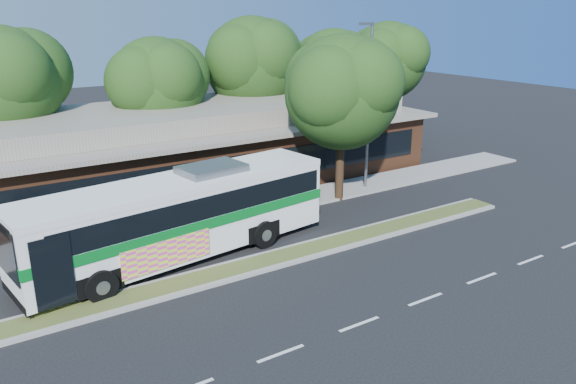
# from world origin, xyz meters

# --- Properties ---
(ground) EXTENTS (120.00, 120.00, 0.00)m
(ground) POSITION_xyz_m (0.00, 0.00, 0.00)
(ground) COLOR black
(ground) RESTS_ON ground
(median_strip) EXTENTS (26.00, 1.10, 0.15)m
(median_strip) POSITION_xyz_m (0.00, 0.60, 0.07)
(median_strip) COLOR #394B1F
(median_strip) RESTS_ON ground
(sidewalk) EXTENTS (44.00, 2.60, 0.12)m
(sidewalk) POSITION_xyz_m (0.00, 6.40, 0.06)
(sidewalk) COLOR gray
(sidewalk) RESTS_ON ground
(plaza_building) EXTENTS (33.20, 11.20, 4.45)m
(plaza_building) POSITION_xyz_m (0.00, 12.99, 2.13)
(plaza_building) COLOR brown
(plaza_building) RESTS_ON ground
(lamp_post) EXTENTS (0.93, 0.18, 9.07)m
(lamp_post) POSITION_xyz_m (9.56, 6.00, 4.90)
(lamp_post) COLOR slate
(lamp_post) RESTS_ON ground
(tree_bg_b) EXTENTS (6.69, 6.00, 9.00)m
(tree_bg_b) POSITION_xyz_m (-6.57, 16.14, 6.14)
(tree_bg_b) COLOR black
(tree_bg_b) RESTS_ON ground
(tree_bg_c) EXTENTS (6.24, 5.60, 8.26)m
(tree_bg_c) POSITION_xyz_m (1.40, 15.13, 5.59)
(tree_bg_c) COLOR black
(tree_bg_c) RESTS_ON ground
(tree_bg_d) EXTENTS (6.91, 6.20, 9.37)m
(tree_bg_d) POSITION_xyz_m (8.45, 16.15, 6.42)
(tree_bg_d) COLOR black
(tree_bg_d) RESTS_ON ground
(tree_bg_e) EXTENTS (6.47, 5.80, 8.50)m
(tree_bg_e) POSITION_xyz_m (14.42, 15.14, 5.74)
(tree_bg_e) COLOR black
(tree_bg_e) RESTS_ON ground
(tree_bg_f) EXTENTS (6.69, 6.00, 8.92)m
(tree_bg_f) POSITION_xyz_m (20.43, 16.14, 6.06)
(tree_bg_f) COLOR black
(tree_bg_f) RESTS_ON ground
(transit_bus) EXTENTS (13.22, 4.57, 3.64)m
(transit_bus) POSITION_xyz_m (-2.74, 2.92, 2.03)
(transit_bus) COLOR white
(transit_bus) RESTS_ON ground
(sidewalk_tree) EXTENTS (6.50, 5.83, 8.63)m
(sidewalk_tree) POSITION_xyz_m (7.59, 5.44, 5.85)
(sidewalk_tree) COLOR black
(sidewalk_tree) RESTS_ON ground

